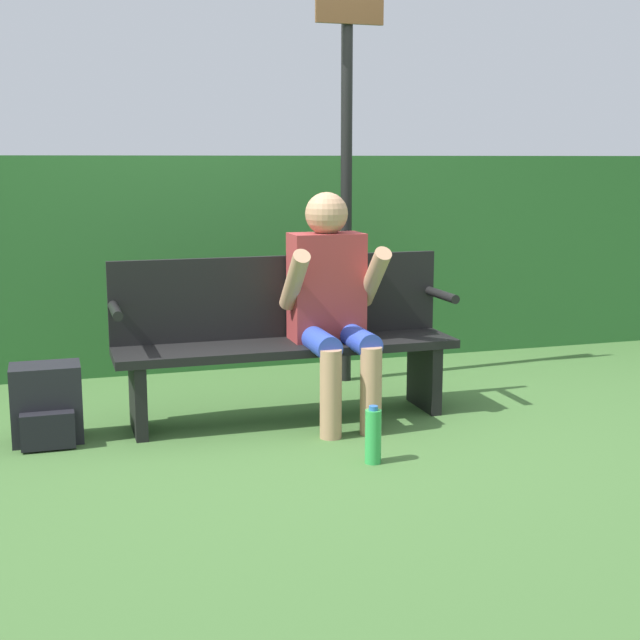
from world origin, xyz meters
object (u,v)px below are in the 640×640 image
Objects in this scene: parked_car at (401,197)px; person_seated at (332,297)px; backpack at (47,406)px; signpost at (347,161)px; park_bench at (284,336)px; water_bottle at (373,436)px.

person_seated is at bearing 163.71° from parked_car.
signpost is (1.81, 0.75, 1.19)m from backpack.
park_bench is 1.51× the size of person_seated.
person_seated is 0.92m from water_bottle.
water_bottle is at bearing -28.21° from backpack.
water_bottle is at bearing 164.74° from parked_car.
person_seated is 14.07m from parked_car.
backpack reaches higher than water_bottle.
parked_car is (5.65, 12.89, -0.05)m from person_seated.
backpack is at bearing 151.79° from water_bottle.
park_bench is 0.34m from person_seated.
signpost is (0.34, 0.78, 0.70)m from person_seated.
water_bottle is (-0.04, -0.74, -0.54)m from person_seated.
signpost reaches higher than backpack.
water_bottle is 2.00m from signpost.
backpack is 0.09× the size of parked_car.
person_seated is at bearing 87.27° from water_bottle.
signpost is 0.59× the size of parked_car.
park_bench is 0.44× the size of parked_car.
parked_car is at bearing 61.04° from backpack.
water_bottle is 0.11× the size of signpost.
water_bottle is at bearing -104.05° from signpost.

